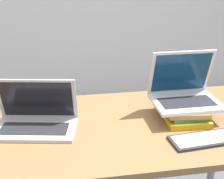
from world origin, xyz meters
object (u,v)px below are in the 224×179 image
Objects in this scene: laptop_left at (36,119)px; laptop_on_books at (184,92)px; wireless_keyboard at (206,139)px; book_stack at (183,111)px.

laptop_on_books is at bearing 1.44° from laptop_left.
wireless_keyboard is (0.72, -0.24, -0.04)m from laptop_left.
book_stack is at bearing -1.36° from laptop_left.
laptop_left reaches higher than wireless_keyboard.
laptop_on_books reaches higher than wireless_keyboard.
laptop_on_books is at bearing 72.89° from book_stack.
laptop_left is 0.71m from book_stack.
laptop_left is at bearing 161.76° from wireless_keyboard.
wireless_keyboard is at bearing -85.49° from book_stack.
wireless_keyboard is at bearing -88.49° from laptop_on_books.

